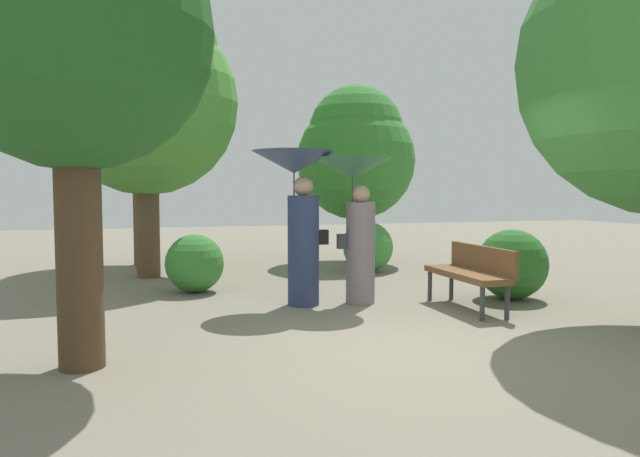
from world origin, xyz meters
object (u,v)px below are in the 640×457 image
at_px(person_right, 356,203).
at_px(tree_near_left, 141,114).
at_px(person_left, 298,199).
at_px(tree_far_back, 145,88).
at_px(tree_mid_left, 72,3).
at_px(park_bench, 471,270).
at_px(tree_near_right, 356,152).

height_order(person_right, tree_near_left, tree_near_left).
bearing_deg(person_left, tree_far_back, 32.27).
relative_size(tree_mid_left, tree_far_back, 0.88).
height_order(tree_near_left, tree_mid_left, tree_near_left).
distance_m(person_left, park_bench, 2.47).
bearing_deg(tree_far_back, tree_near_right, 11.85).
height_order(tree_near_right, tree_mid_left, tree_mid_left).
bearing_deg(person_left, tree_near_right, -28.21).
bearing_deg(person_left, person_right, -95.74).
relative_size(tree_near_left, tree_far_back, 0.89).
xyz_separation_m(person_left, tree_near_right, (2.44, 4.18, 0.96)).
xyz_separation_m(park_bench, tree_mid_left, (-4.63, -1.16, 2.62)).
bearing_deg(tree_mid_left, tree_near_right, 51.53).
bearing_deg(park_bench, tree_far_back, -135.05).
relative_size(person_right, tree_mid_left, 0.43).
relative_size(person_left, tree_far_back, 0.40).
distance_m(park_bench, tree_near_right, 5.45).
height_order(person_left, tree_near_left, tree_near_left).
relative_size(tree_near_right, tree_far_back, 0.73).
distance_m(tree_near_right, tree_mid_left, 8.03).
distance_m(tree_near_left, tree_near_right, 4.57).
relative_size(person_right, park_bench, 1.33).
relative_size(person_right, tree_near_left, 0.43).
bearing_deg(tree_far_back, tree_near_left, 92.44).
height_order(park_bench, tree_far_back, tree_far_back).
bearing_deg(tree_mid_left, person_right, 30.64).
bearing_deg(tree_near_left, park_bench, -55.78).
height_order(park_bench, tree_near_left, tree_near_left).
bearing_deg(tree_far_back, person_right, -51.42).
bearing_deg(tree_near_right, person_right, -111.04).
height_order(person_right, tree_mid_left, tree_mid_left).
height_order(person_left, person_right, person_left).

